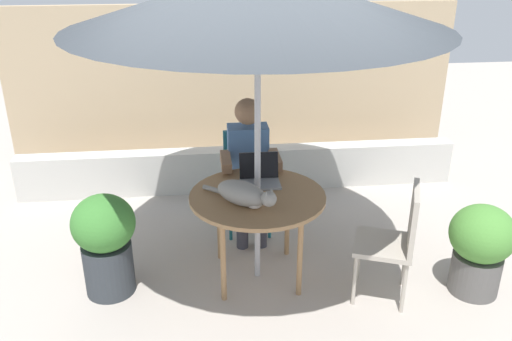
{
  "coord_description": "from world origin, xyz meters",
  "views": [
    {
      "loc": [
        -0.4,
        -3.51,
        2.46
      ],
      "look_at": [
        0.0,
        0.1,
        0.85
      ],
      "focal_mm": 37.82,
      "sensor_mm": 36.0,
      "label": 1
    }
  ],
  "objects": [
    {
      "name": "cat",
      "position": [
        -0.11,
        -0.15,
        0.78
      ],
      "size": [
        0.5,
        0.48,
        0.17
      ],
      "color": "gray",
      "rests_on": "patio_table"
    },
    {
      "name": "potted_plant_by_chair",
      "position": [
        -1.11,
        -0.07,
        0.43
      ],
      "size": [
        0.45,
        0.45,
        0.78
      ],
      "color": "#33383D",
      "rests_on": "ground"
    },
    {
      "name": "person_seated",
      "position": [
        0.0,
        0.65,
        0.69
      ],
      "size": [
        0.48,
        0.48,
        1.22
      ],
      "color": "#4C72A5",
      "rests_on": "ground"
    },
    {
      "name": "chair_empty",
      "position": [
        0.94,
        -0.37,
        0.52
      ],
      "size": [
        0.52,
        0.52,
        0.88
      ],
      "color": "#B2A899",
      "rests_on": "ground"
    },
    {
      "name": "potted_plant_near_fence",
      "position": [
        1.58,
        -0.37,
        0.39
      ],
      "size": [
        0.46,
        0.46,
        0.7
      ],
      "color": "#595654",
      "rests_on": "ground"
    },
    {
      "name": "ground_plane",
      "position": [
        0.0,
        0.0,
        0.0
      ],
      "size": [
        14.0,
        14.0,
        0.0
      ],
      "primitive_type": "plane",
      "color": "#ADA399"
    },
    {
      "name": "chair_occupied",
      "position": [
        0.0,
        0.81,
        0.52
      ],
      "size": [
        0.4,
        0.4,
        0.88
      ],
      "color": "#1E606B",
      "rests_on": "ground"
    },
    {
      "name": "planter_wall_low",
      "position": [
        0.0,
        1.58,
        0.22
      ],
      "size": [
        4.46,
        0.2,
        0.44
      ],
      "primitive_type": "cube",
      "color": "beige",
      "rests_on": "ground"
    },
    {
      "name": "laptop",
      "position": [
        0.04,
        0.22,
        0.76
      ],
      "size": [
        0.3,
        0.25,
        0.21
      ],
      "color": "gray",
      "rests_on": "patio_table"
    },
    {
      "name": "fence_back",
      "position": [
        0.0,
        2.4,
        0.89
      ],
      "size": [
        4.96,
        0.08,
        1.78
      ],
      "primitive_type": "cube",
      "color": "tan",
      "rests_on": "ground"
    },
    {
      "name": "patio_table",
      "position": [
        0.0,
        0.0,
        0.64
      ],
      "size": [
        1.0,
        1.0,
        0.7
      ],
      "color": "#9E754C",
      "rests_on": "ground"
    }
  ]
}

